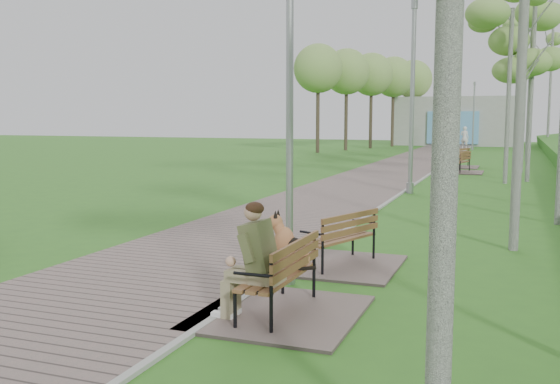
{
  "coord_description": "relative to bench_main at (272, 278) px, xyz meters",
  "views": [
    {
      "loc": [
        3.2,
        -3.51,
        2.37
      ],
      "look_at": [
        -0.38,
        6.01,
        1.14
      ],
      "focal_mm": 40.0,
      "sensor_mm": 36.0,
      "label": 1
    }
  ],
  "objects": [
    {
      "name": "bench_second",
      "position": [
        0.11,
        2.66,
        -0.25
      ],
      "size": [
        1.79,
        1.99,
        1.1
      ],
      "color": "#73635D",
      "rests_on": "ground"
    },
    {
      "name": "walkway",
      "position": [
        -2.31,
        18.26,
        -0.44
      ],
      "size": [
        3.5,
        67.0,
        0.04
      ],
      "primitive_type": "cube",
      "color": "#73635D",
      "rests_on": "ground"
    },
    {
      "name": "pedestrian_near",
      "position": [
        -0.86,
        41.62,
        0.37
      ],
      "size": [
        0.68,
        0.53,
        1.66
      ],
      "primitive_type": "imported",
      "rotation": [
        0.0,
        0.0,
        2.9
      ],
      "color": "white",
      "rests_on": "ground"
    },
    {
      "name": "birch_mid_c",
      "position": [
        2.38,
        16.76,
        4.52
      ],
      "size": [
        2.21,
        2.21,
        6.34
      ],
      "color": "silver",
      "rests_on": "ground"
    },
    {
      "name": "building_north",
      "position": [
        -2.06,
        47.73,
        1.54
      ],
      "size": [
        10.0,
        5.2,
        4.0
      ],
      "color": "#9E9E99",
      "rests_on": "ground"
    },
    {
      "name": "lamp_post_second",
      "position": [
        -0.34,
        12.66,
        2.29
      ],
      "size": [
        0.23,
        0.23,
        5.87
      ],
      "color": "#96999E",
      "rests_on": "ground"
    },
    {
      "name": "bench_third",
      "position": [
        0.51,
        20.69,
        -0.25
      ],
      "size": [
        1.81,
        2.01,
        1.11
      ],
      "color": "#73635D",
      "rests_on": "ground"
    },
    {
      "name": "lamp_post_third",
      "position": [
        -0.37,
        25.85,
        2.24
      ],
      "size": [
        0.22,
        0.22,
        5.77
      ],
      "color": "#96999E",
      "rests_on": "ground"
    },
    {
      "name": "birch_far_b",
      "position": [
        2.93,
        21.51,
        5.38
      ],
      "size": [
        2.42,
        2.42,
        7.43
      ],
      "color": "silver",
      "rests_on": "ground"
    },
    {
      "name": "bench_far",
      "position": [
        0.17,
        23.56,
        -0.25
      ],
      "size": [
        1.82,
        2.02,
        1.12
      ],
      "color": "#73635D",
      "rests_on": "ground"
    },
    {
      "name": "lamp_post_far",
      "position": [
        -0.16,
        39.71,
        1.8
      ],
      "size": [
        0.19,
        0.19,
        4.83
      ],
      "color": "#96999E",
      "rests_on": "ground"
    },
    {
      "name": "bench_main",
      "position": [
        0.0,
        0.0,
        0.0
      ],
      "size": [
        1.86,
        2.07,
        1.62
      ],
      "color": "#73635D",
      "rests_on": "ground"
    },
    {
      "name": "lamp_post_near",
      "position": [
        -0.28,
        1.41,
        1.61
      ],
      "size": [
        0.17,
        0.17,
        4.43
      ],
      "color": "#96999E",
      "rests_on": "ground"
    },
    {
      "name": "birch_distant_b",
      "position": [
        5.02,
        45.78,
        7.78
      ],
      "size": [
        2.95,
        2.95,
        10.49
      ],
      "color": "silver",
      "rests_on": "ground"
    },
    {
      "name": "kerb",
      "position": [
        -0.56,
        18.26,
        -0.43
      ],
      "size": [
        0.1,
        67.0,
        0.05
      ],
      "primitive_type": "cube",
      "color": "#999993",
      "rests_on": "ground"
    }
  ]
}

